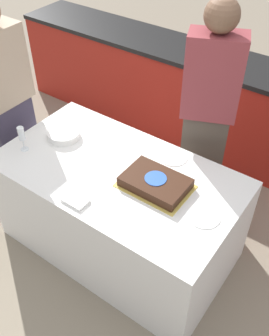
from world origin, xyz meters
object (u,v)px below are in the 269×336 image
at_px(plate_stack, 64,134).
at_px(person_cutting_cake, 207,118).
at_px(wine_glass, 21,135).
at_px(cake, 155,183).
at_px(person_seated_left, 7,105).

xyz_separation_m(plate_stack, person_cutting_cake, (0.81, 0.60, 0.13)).
relative_size(wine_glass, person_cutting_cake, 0.11).
bearing_deg(person_cutting_cake, cake, 67.35).
distance_m(plate_stack, person_seated_left, 0.52).
relative_size(wine_glass, person_seated_left, 0.11).
relative_size(cake, person_seated_left, 0.26).
bearing_deg(plate_stack, person_seated_left, -172.10).
bearing_deg(person_cutting_cake, plate_stack, 13.91).
bearing_deg(plate_stack, person_cutting_cake, 36.57).
bearing_deg(wine_glass, cake, 13.08).
bearing_deg(wine_glass, plate_stack, 64.23).
bearing_deg(person_seated_left, person_cutting_cake, -62.90).
xyz_separation_m(plate_stack, person_seated_left, (-0.50, -0.07, 0.10)).
distance_m(cake, wine_glass, 0.97).
xyz_separation_m(wine_glass, person_cutting_cake, (0.94, 0.87, 0.03)).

